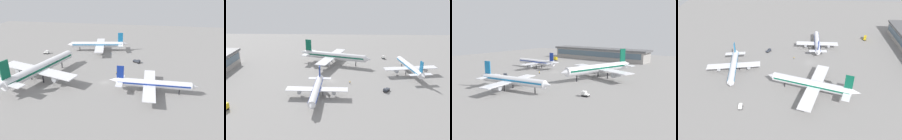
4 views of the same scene
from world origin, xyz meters
The scene contains 8 objects.
ground centered at (0.00, 0.00, 0.00)m, with size 288.00×288.00×0.00m, color gray.
airplane_at_gate centered at (-32.81, -0.52, 5.95)m, with size 43.05×52.51×16.38m.
airplane_taxiing centered at (22.59, -6.33, 4.34)m, with size 39.15×31.29×11.93m.
airplane_distant centered at (-14.06, 48.73, 4.69)m, with size 42.33×34.26×12.91m.
catering_truck centered at (38.18, -46.47, 1.70)m, with size 5.91×3.57×3.30m.
baggage_tug centered at (-47.33, 37.11, 1.16)m, with size 3.29×2.35×2.30m.
pushback_tractor centered at (14.12, 29.86, 0.97)m, with size 4.72×4.00×1.90m.
ground_crew_worker centered at (4.19, 10.65, 0.85)m, with size 0.51×0.53×1.67m.
Camera 4 is at (-135.93, 6.91, 83.41)m, focal length 36.88 mm.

